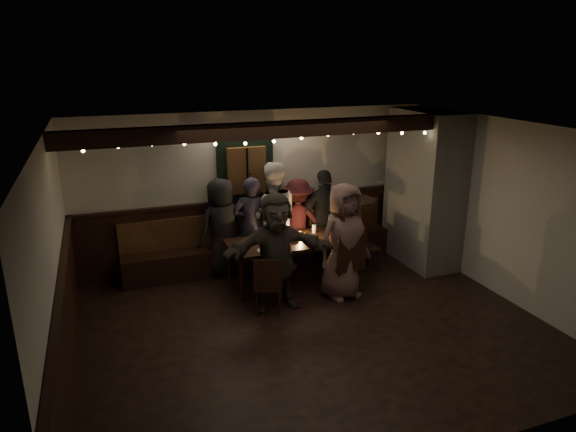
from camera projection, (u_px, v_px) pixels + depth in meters
name	position (u px, v px, depth m)	size (l,w,h in m)	color
room	(341.00, 212.00, 8.10)	(6.02, 5.01, 2.62)	black
dining_table	(292.00, 244.00, 7.93)	(2.01, 0.86, 0.87)	black
chair_near_left	(268.00, 282.00, 7.03)	(0.49, 0.49, 0.84)	black
chair_near_right	(347.00, 261.00, 7.49)	(0.49, 0.49, 1.03)	black
chair_end	(362.00, 244.00, 8.44)	(0.40, 0.40, 0.85)	black
high_top	(353.00, 223.00, 8.73)	(0.71, 0.71, 1.13)	black
person_a	(222.00, 227.00, 8.25)	(0.78, 0.51, 1.60)	black
person_b	(251.00, 226.00, 8.29)	(0.59, 0.39, 1.62)	#2D293B
person_c	(272.00, 217.00, 8.40)	(0.89, 0.69, 1.83)	silver
person_d	(298.00, 222.00, 8.72)	(0.96, 0.55, 1.48)	#40161B
person_e	(325.00, 217.00, 8.74)	(0.95, 0.40, 1.63)	black
person_f	(276.00, 252.00, 7.10)	(1.57, 0.50, 1.69)	#3E372C
person_g	(344.00, 241.00, 7.43)	(0.85, 0.55, 1.74)	brown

